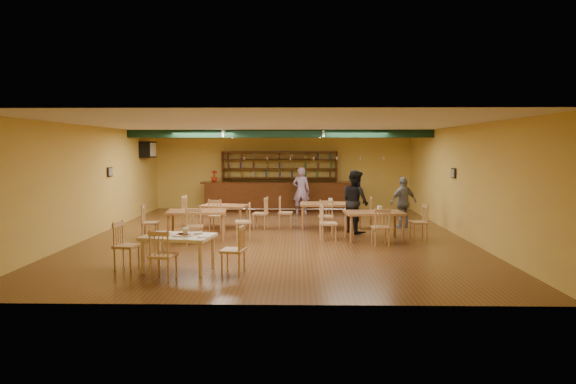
{
  "coord_description": "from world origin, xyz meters",
  "views": [
    {
      "loc": [
        0.57,
        -13.32,
        2.4
      ],
      "look_at": [
        0.31,
        0.6,
        1.15
      ],
      "focal_mm": 30.51,
      "sensor_mm": 36.0,
      "label": 1
    }
  ],
  "objects_px": {
    "patron_right_a": "(355,201)",
    "patron_bar": "(301,191)",
    "dining_table_c": "(197,225)",
    "near_table": "(179,253)",
    "dining_table_a": "(224,216)",
    "dining_table_b": "(325,216)",
    "dining_table_d": "(374,226)",
    "bar_counter": "(279,197)"
  },
  "relations": [
    {
      "from": "near_table",
      "to": "dining_table_d",
      "type": "bearing_deg",
      "value": 47.53
    },
    {
      "from": "dining_table_b",
      "to": "dining_table_d",
      "type": "relative_size",
      "value": 1.0
    },
    {
      "from": "dining_table_c",
      "to": "patron_right_a",
      "type": "xyz_separation_m",
      "value": [
        4.29,
        1.11,
        0.51
      ]
    },
    {
      "from": "patron_bar",
      "to": "dining_table_a",
      "type": "bearing_deg",
      "value": 59.46
    },
    {
      "from": "dining_table_b",
      "to": "near_table",
      "type": "height_order",
      "value": "dining_table_b"
    },
    {
      "from": "dining_table_a",
      "to": "dining_table_d",
      "type": "distance_m",
      "value": 4.65
    },
    {
      "from": "dining_table_d",
      "to": "near_table",
      "type": "relative_size",
      "value": 1.13
    },
    {
      "from": "dining_table_a",
      "to": "dining_table_c",
      "type": "xyz_separation_m",
      "value": [
        -0.43,
        -1.96,
        0.04
      ]
    },
    {
      "from": "dining_table_b",
      "to": "patron_bar",
      "type": "bearing_deg",
      "value": 104.9
    },
    {
      "from": "dining_table_a",
      "to": "dining_table_c",
      "type": "height_order",
      "value": "dining_table_c"
    },
    {
      "from": "bar_counter",
      "to": "dining_table_a",
      "type": "bearing_deg",
      "value": -111.73
    },
    {
      "from": "dining_table_b",
      "to": "dining_table_c",
      "type": "distance_m",
      "value": 3.98
    },
    {
      "from": "bar_counter",
      "to": "patron_bar",
      "type": "xyz_separation_m",
      "value": [
        0.84,
        -0.83,
        0.29
      ]
    },
    {
      "from": "dining_table_a",
      "to": "dining_table_c",
      "type": "relative_size",
      "value": 0.89
    },
    {
      "from": "bar_counter",
      "to": "dining_table_a",
      "type": "distance_m",
      "value": 4.1
    },
    {
      "from": "dining_table_b",
      "to": "near_table",
      "type": "distance_m",
      "value": 6.13
    },
    {
      "from": "dining_table_c",
      "to": "patron_bar",
      "type": "distance_m",
      "value": 5.68
    },
    {
      "from": "patron_right_a",
      "to": "dining_table_a",
      "type": "bearing_deg",
      "value": 50.33
    },
    {
      "from": "dining_table_b",
      "to": "dining_table_d",
      "type": "distance_m",
      "value": 2.24
    },
    {
      "from": "dining_table_a",
      "to": "patron_right_a",
      "type": "xyz_separation_m",
      "value": [
        3.86,
        -0.85,
        0.55
      ]
    },
    {
      "from": "dining_table_b",
      "to": "patron_right_a",
      "type": "height_order",
      "value": "patron_right_a"
    },
    {
      "from": "dining_table_b",
      "to": "dining_table_a",
      "type": "bearing_deg",
      "value": -179.19
    },
    {
      "from": "bar_counter",
      "to": "dining_table_b",
      "type": "xyz_separation_m",
      "value": [
        1.54,
        -3.85,
        -0.19
      ]
    },
    {
      "from": "dining_table_b",
      "to": "bar_counter",
      "type": "bearing_deg",
      "value": 113.6
    },
    {
      "from": "bar_counter",
      "to": "patron_bar",
      "type": "relative_size",
      "value": 3.39
    },
    {
      "from": "patron_right_a",
      "to": "patron_bar",
      "type": "bearing_deg",
      "value": -5.74
    },
    {
      "from": "dining_table_c",
      "to": "near_table",
      "type": "height_order",
      "value": "dining_table_c"
    },
    {
      "from": "bar_counter",
      "to": "patron_bar",
      "type": "distance_m",
      "value": 1.21
    },
    {
      "from": "dining_table_c",
      "to": "dining_table_d",
      "type": "relative_size",
      "value": 1.02
    },
    {
      "from": "dining_table_d",
      "to": "patron_bar",
      "type": "bearing_deg",
      "value": 105.77
    },
    {
      "from": "dining_table_a",
      "to": "bar_counter",
      "type": "bearing_deg",
      "value": 78.88
    },
    {
      "from": "dining_table_d",
      "to": "patron_right_a",
      "type": "relative_size",
      "value": 0.84
    },
    {
      "from": "near_table",
      "to": "bar_counter",
      "type": "bearing_deg",
      "value": 89.86
    },
    {
      "from": "near_table",
      "to": "dining_table_a",
      "type": "bearing_deg",
      "value": 98.79
    },
    {
      "from": "dining_table_a",
      "to": "dining_table_d",
      "type": "height_order",
      "value": "dining_table_d"
    },
    {
      "from": "near_table",
      "to": "patron_bar",
      "type": "height_order",
      "value": "patron_bar"
    },
    {
      "from": "near_table",
      "to": "patron_right_a",
      "type": "relative_size",
      "value": 0.74
    },
    {
      "from": "dining_table_a",
      "to": "patron_bar",
      "type": "bearing_deg",
      "value": 62.29
    },
    {
      "from": "dining_table_c",
      "to": "dining_table_a",
      "type": "bearing_deg",
      "value": 71.46
    },
    {
      "from": "dining_table_d",
      "to": "near_table",
      "type": "bearing_deg",
      "value": -147.31
    },
    {
      "from": "dining_table_b",
      "to": "patron_right_a",
      "type": "relative_size",
      "value": 0.84
    },
    {
      "from": "dining_table_b",
      "to": "patron_bar",
      "type": "xyz_separation_m",
      "value": [
        -0.71,
        3.02,
        0.48
      ]
    }
  ]
}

